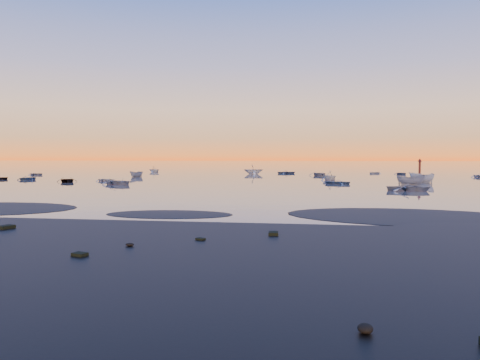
% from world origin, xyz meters
% --- Properties ---
extents(ground, '(600.00, 600.00, 0.00)m').
position_xyz_m(ground, '(0.00, 100.00, 0.00)').
color(ground, slate).
rests_on(ground, ground).
extents(mud_lobes, '(140.00, 6.00, 0.07)m').
position_xyz_m(mud_lobes, '(0.00, -1.00, 0.01)').
color(mud_lobes, black).
rests_on(mud_lobes, ground).
extents(moored_fleet, '(124.00, 58.00, 1.20)m').
position_xyz_m(moored_fleet, '(0.00, 53.00, 0.00)').
color(moored_fleet, silver).
rests_on(moored_fleet, ground).
extents(boat_near_left, '(3.98, 4.84, 1.13)m').
position_xyz_m(boat_near_left, '(-17.80, 30.19, 0.00)').
color(boat_near_left, slate).
rests_on(boat_near_left, ground).
extents(boat_near_center, '(2.29, 4.04, 1.32)m').
position_xyz_m(boat_near_center, '(20.23, 35.60, 0.00)').
color(boat_near_center, slate).
rests_on(boat_near_center, ground).
extents(boat_near_right, '(3.47, 3.19, 1.14)m').
position_xyz_m(boat_near_right, '(10.09, 46.26, 0.00)').
color(boat_near_right, silver).
rests_on(boat_near_right, ground).
extents(channel_marker, '(1.00, 1.00, 3.55)m').
position_xyz_m(channel_marker, '(24.71, 51.37, 1.40)').
color(channel_marker, '#41130E').
rests_on(channel_marker, ground).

